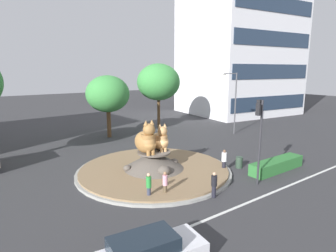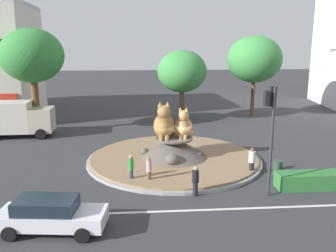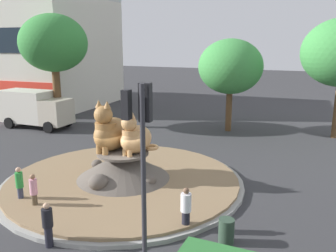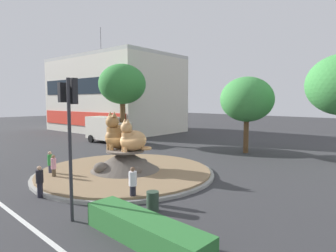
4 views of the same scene
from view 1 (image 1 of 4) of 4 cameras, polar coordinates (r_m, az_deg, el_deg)
ground_plane at (r=22.36m, az=-2.83°, el=-9.18°), size 160.00×160.00×0.00m
lane_centreline at (r=16.96m, az=12.02°, el=-16.38°), size 112.00×0.20×0.01m
roundabout_island at (r=22.18m, az=-2.83°, el=-7.98°), size 11.92×11.92×1.65m
cat_statue_tabby at (r=21.24m, az=-4.42°, el=-2.96°), size 1.82×2.66×2.59m
cat_statue_calico at (r=22.04m, az=-1.53°, el=-2.84°), size 1.64×2.17×2.16m
traffic_light_mast at (r=19.75m, az=17.92°, el=0.37°), size 0.71×0.58×5.86m
office_tower at (r=54.27m, az=14.15°, el=15.95°), size 19.33×17.55×25.11m
clipped_hedge_strip at (r=23.99m, az=21.05°, el=-7.37°), size 5.39×1.20×0.90m
broadleaf_tree_behind_island at (r=37.95m, az=-1.93°, el=8.83°), size 5.70×5.70×8.63m
second_tree_near_tower at (r=33.40m, az=-12.06°, el=6.32°), size 4.97×4.97×7.21m
streetlight_arm at (r=35.37m, az=13.18°, el=5.30°), size 2.05×0.64×7.47m
pedestrian_white_shirt at (r=22.59m, az=11.25°, el=-6.73°), size 0.40×0.40×1.74m
pedestrian_pink_shirt at (r=17.90m, az=-0.59°, el=-11.49°), size 0.31×0.31×1.64m
pedestrian_black_shirt at (r=18.05m, az=9.27°, el=-11.52°), size 0.37×0.37×1.64m
pedestrian_green_shirt at (r=17.56m, az=-3.89°, el=-11.87°), size 0.32×0.32×1.70m
litter_bin at (r=23.77m, az=14.16°, el=-7.12°), size 0.56×0.56×0.90m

